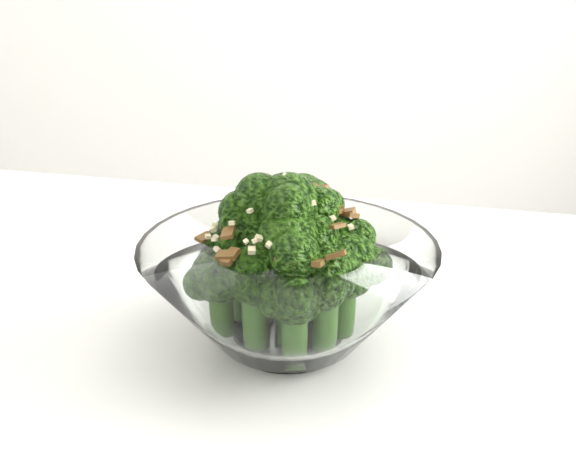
{
  "coord_description": "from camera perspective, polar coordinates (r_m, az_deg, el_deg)",
  "views": [
    {
      "loc": [
        -0.0,
        -0.47,
        1.02
      ],
      "look_at": [
        0.01,
        -0.05,
        0.84
      ],
      "focal_mm": 40.0,
      "sensor_mm": 36.0,
      "label": 1
    }
  ],
  "objects": [
    {
      "name": "table",
      "position": [
        0.54,
        -17.81,
        -17.17
      ],
      "size": [
        1.37,
        1.1,
        0.75
      ],
      "color": "white",
      "rests_on": "ground"
    },
    {
      "name": "broccoli_dish",
      "position": [
        0.47,
        0.1,
        -4.38
      ],
      "size": [
        0.22,
        0.22,
        0.13
      ],
      "color": "white",
      "rests_on": "table"
    }
  ]
}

